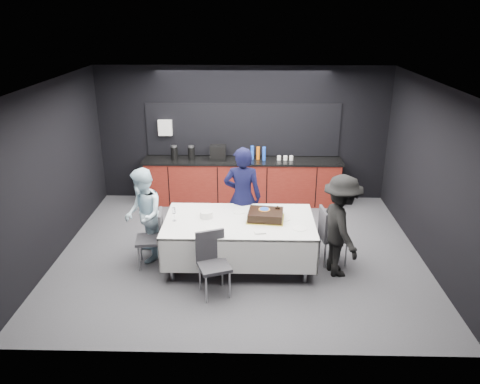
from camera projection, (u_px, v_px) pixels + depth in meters
name	position (u px, v px, depth m)	size (l,w,h in m)	color
ground	(240.00, 252.00, 7.91)	(6.00, 6.00, 0.00)	#45454B
room_shell	(240.00, 146.00, 7.23)	(6.04, 5.04, 2.82)	white
kitchenette	(242.00, 178.00, 9.77)	(4.10, 0.64, 2.05)	#59140E
party_table	(239.00, 228.00, 7.30)	(2.32, 1.32, 0.78)	#99999E
cake_assembly	(266.00, 215.00, 7.25)	(0.61, 0.52, 0.18)	yellow
plate_stack	(206.00, 214.00, 7.32)	(0.20, 0.20, 0.10)	white
loose_plate_near	(212.00, 228.00, 6.97)	(0.20, 0.20, 0.01)	white
loose_plate_right_a	(283.00, 218.00, 7.29)	(0.22, 0.22, 0.01)	white
loose_plate_right_b	(300.00, 228.00, 6.96)	(0.21, 0.21, 0.01)	white
loose_plate_far	(239.00, 212.00, 7.53)	(0.18, 0.18, 0.01)	white
fork_pile	(260.00, 232.00, 6.82)	(0.17, 0.10, 0.03)	white
champagne_flute	(174.00, 211.00, 7.16)	(0.06, 0.06, 0.22)	white
chair_left	(154.00, 235.00, 7.32)	(0.47, 0.47, 0.92)	#2D2C31
chair_right	(329.00, 232.00, 7.41)	(0.46, 0.46, 0.92)	#2D2C31
chair_near	(212.00, 259.00, 6.62)	(0.54, 0.54, 0.92)	#2D2C31
person_center	(243.00, 197.00, 7.88)	(0.64, 0.42, 1.75)	black
person_left	(143.00, 215.00, 7.44)	(0.75, 0.58, 1.54)	silver
person_right	(341.00, 226.00, 7.00)	(1.03, 0.59, 1.60)	black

